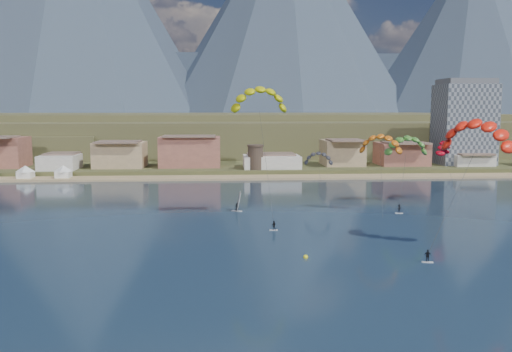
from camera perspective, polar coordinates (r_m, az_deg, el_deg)
The scene contains 17 objects.
ground at distance 74.43m, azimuth 1.59°, elevation -10.75°, with size 2400.00×2400.00×0.00m, color black.
beach at distance 178.09m, azimuth -1.51°, elevation -0.16°, with size 2200.00×12.00×0.90m.
land at distance 630.98m, azimuth -3.04°, elevation 5.05°, with size 2200.00×900.00×4.00m.
foothills at distance 304.69m, azimuth 1.83°, elevation 4.54°, with size 940.00×210.00×18.00m.
mountain_ridge at distance 903.25m, azimuth -4.25°, elevation 15.23°, with size 2060.00×480.00×400.00m.
town at distance 195.99m, azimuth -13.47°, elevation 2.59°, with size 400.00×24.00×12.00m.
apartment_tower at distance 218.66m, azimuth 21.21°, elevation 5.33°, with size 20.00×16.00×32.00m.
watchtower at distance 185.62m, azimuth -0.06°, elevation 2.04°, with size 5.82×5.82×8.60m.
beach_tents at distance 190.78m, azimuth -25.05°, elevation 0.70°, with size 43.40×6.40×5.00m.
kitesurfer_yellow at distance 110.67m, azimuth 0.36°, elevation 8.50°, with size 12.64×14.75×28.81m.
kitesurfer_orange at distance 94.90m, azimuth 22.40°, elevation 4.50°, with size 17.99×15.47×24.09m.
kitesurfer_green at distance 135.02m, azimuth 15.67°, elevation 3.40°, with size 12.08×15.84×19.86m.
distant_kite_dark at distance 145.32m, azimuth 6.66°, elevation 2.12°, with size 8.54×6.40×13.59m.
distant_kite_orange at distance 121.25m, azimuth 13.09°, elevation 3.68°, with size 10.43×7.79×19.10m.
distant_kite_red at distance 139.92m, azimuth 19.23°, elevation 3.06°, with size 6.76×8.20×16.72m.
windsurfer at distance 120.91m, azimuth -1.97°, elevation -3.10°, with size 2.74×2.74×4.35m.
buoy at distance 84.18m, azimuth 5.30°, elevation -8.56°, with size 0.76×0.76×0.76m.
Camera 1 is at (-6.49, -70.53, 22.86)m, focal length 37.70 mm.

